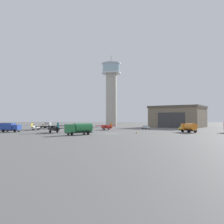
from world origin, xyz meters
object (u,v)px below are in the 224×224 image
at_px(car_yellow, 184,128).
at_px(traffic_cone_near_left, 136,132).
at_px(airplane_white, 36,127).
at_px(truck_flatbed_silver, 47,125).
at_px(truck_fuel_tanker_orange, 189,127).
at_px(airplane_black, 54,128).
at_px(control_tower, 111,89).
at_px(truck_box_blue, 10,127).
at_px(truck_fuel_tanker_green, 79,128).
at_px(airplane_red, 107,127).
at_px(car_white, 146,127).

height_order(car_yellow, traffic_cone_near_left, car_yellow).
relative_size(airplane_white, truck_flatbed_silver, 1.30).
bearing_deg(truck_fuel_tanker_orange, traffic_cone_near_left, 95.78).
height_order(airplane_black, truck_fuel_tanker_orange, airplane_black).
bearing_deg(airplane_white, truck_flatbed_silver, 12.09).
xyz_separation_m(control_tower, truck_fuel_tanker_orange, (25.61, -51.27, -18.44)).
xyz_separation_m(truck_flatbed_silver, car_yellow, (56.28, -15.38, -0.55)).
xyz_separation_m(truck_flatbed_silver, traffic_cone_near_left, (37.09, -35.62, -0.97)).
relative_size(truck_box_blue, truck_flatbed_silver, 0.93).
relative_size(control_tower, traffic_cone_near_left, 58.23).
bearing_deg(truck_flatbed_silver, car_yellow, -92.01).
bearing_deg(airplane_white, truck_fuel_tanker_orange, -96.41).
height_order(truck_flatbed_silver, traffic_cone_near_left, truck_flatbed_silver).
bearing_deg(truck_box_blue, truck_fuel_tanker_green, -19.06).
bearing_deg(airplane_white, control_tower, -27.26).
distance_m(airplane_black, truck_fuel_tanker_orange, 41.22).
bearing_deg(airplane_red, truck_flatbed_silver, 22.26).
bearing_deg(car_yellow, airplane_white, 151.94).
xyz_separation_m(control_tower, truck_fuel_tanker_green, (-6.34, -62.85, -18.36)).
distance_m(control_tower, car_white, 36.68).
height_order(airplane_black, truck_flatbed_silver, airplane_black).
bearing_deg(traffic_cone_near_left, airplane_black, 174.42).
bearing_deg(control_tower, truck_fuel_tanker_orange, -63.46).
height_order(control_tower, truck_box_blue, control_tower).
distance_m(airplane_white, traffic_cone_near_left, 39.98).
xyz_separation_m(car_white, traffic_cone_near_left, (-6.04, -29.30, -0.42)).
height_order(airplane_red, traffic_cone_near_left, airplane_red).
height_order(truck_box_blue, car_yellow, truck_box_blue).
relative_size(control_tower, car_white, 8.29).
bearing_deg(truck_fuel_tanker_green, airplane_red, -137.87).
height_order(control_tower, airplane_white, control_tower).
distance_m(control_tower, airplane_white, 50.43).
distance_m(truck_flatbed_silver, car_white, 43.60).
bearing_deg(car_yellow, traffic_cone_near_left, -163.77).
distance_m(control_tower, traffic_cone_near_left, 60.59).
height_order(control_tower, car_yellow, control_tower).
relative_size(airplane_white, car_yellow, 1.88).
bearing_deg(truck_fuel_tanker_orange, control_tower, 14.60).
xyz_separation_m(truck_flatbed_silver, car_white, (43.14, -6.32, -0.55)).
distance_m(truck_box_blue, car_yellow, 60.30).
bearing_deg(traffic_cone_near_left, truck_box_blue, 171.64).
relative_size(control_tower, truck_fuel_tanker_orange, 5.73).
distance_m(truck_fuel_tanker_green, truck_flatbed_silver, 47.19).
bearing_deg(traffic_cone_near_left, car_white, 78.34).
bearing_deg(control_tower, truck_box_blue, -120.81).
bearing_deg(traffic_cone_near_left, airplane_red, 115.19).
bearing_deg(car_white, airplane_black, 112.13).
distance_m(airplane_white, truck_fuel_tanker_green, 31.68).
bearing_deg(truck_box_blue, car_white, 35.09).
xyz_separation_m(airplane_white, truck_box_blue, (-3.71, -12.30, 0.40)).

